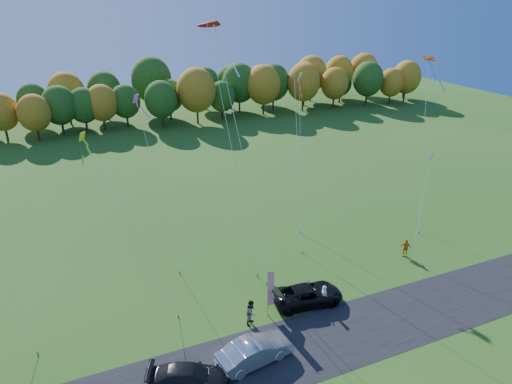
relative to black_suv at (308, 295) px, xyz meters
name	(u,v)px	position (x,y,z in m)	size (l,w,h in m)	color
ground	(288,308)	(-1.65, -0.03, -0.74)	(160.00, 160.00, 0.00)	#204D14
asphalt_strip	(315,343)	(-1.65, -4.03, -0.73)	(90.00, 6.00, 0.01)	black
tree_line	(146,126)	(-1.65, 54.97, -0.74)	(116.00, 12.00, 10.00)	#1E4711
black_suv	(308,295)	(0.00, 0.00, 0.00)	(2.44, 5.29, 1.47)	black
silver_sedan	(255,351)	(-5.98, -3.92, 0.08)	(1.73, 4.96, 1.63)	#B1B2B6
dark_truck_a	(190,377)	(-10.28, -4.27, -0.02)	(2.00, 4.91, 1.43)	black
person_tailgate_a	(324,296)	(0.94, -0.81, 0.16)	(0.65, 0.43, 1.79)	silver
person_tailgate_b	(252,312)	(-4.74, -0.46, 0.21)	(0.92, 0.72, 1.89)	gray
person_east	(405,248)	(11.18, 2.46, 0.08)	(0.96, 0.40, 1.64)	#BE6811
feather_flag	(270,288)	(-3.16, -0.13, 1.57)	(0.50, 0.07, 3.78)	#999999
kite_delta_blue	(217,75)	(-3.21, 10.02, 14.85)	(3.91, 11.55, 31.56)	#4C3F33
kite_parafoil_orange	(293,56)	(5.05, 13.10, 15.50)	(5.68, 13.78, 32.80)	#4C3F33
kite_delta_red	(240,141)	(-2.11, 8.12, 9.90)	(2.51, 11.39, 20.57)	#4C3F33
kite_parafoil_rainbow	(424,142)	(17.84, 9.07, 7.07)	(6.91, 8.22, 15.95)	#4C3F33
kite_diamond_yellow	(132,229)	(-11.57, 4.66, 5.71)	(4.92, 5.51, 13.25)	#4C3F33
kite_diamond_green	(6,282)	(-19.85, 4.93, 3.38)	(2.93, 6.05, 8.54)	#4C3F33
kite_diamond_white	(300,153)	(5.89, 12.66, 6.40)	(2.94, 6.14, 14.68)	#4C3F33
kite_diamond_pink	(158,184)	(-8.42, 10.89, 6.17)	(1.77, 7.05, 14.15)	#4C3F33
kite_diamond_blue_low	(421,209)	(12.52, 2.73, 3.54)	(3.62, 3.20, 8.97)	#4C3F33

